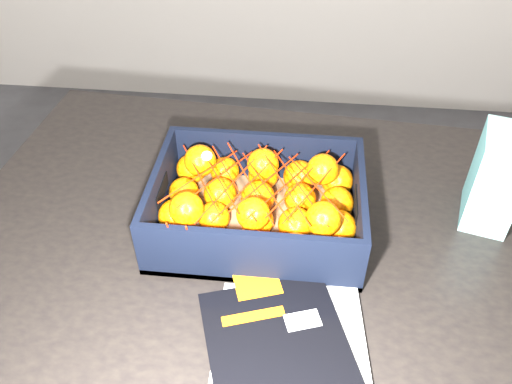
# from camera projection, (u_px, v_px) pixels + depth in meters

# --- Properties ---
(table) EXTENTS (1.26, 0.89, 0.75)m
(table) POSITION_uv_depth(u_px,v_px,m) (270.00, 257.00, 1.08)
(table) COLOR black
(table) RESTS_ON ground
(magazine_stack) EXTENTS (0.29, 0.33, 0.02)m
(magazine_stack) POSITION_uv_depth(u_px,v_px,m) (287.00, 360.00, 0.78)
(magazine_stack) COLOR silver
(magazine_stack) RESTS_ON table
(produce_crate) EXTENTS (0.38, 0.29, 0.12)m
(produce_crate) POSITION_uv_depth(u_px,v_px,m) (258.00, 211.00, 0.98)
(produce_crate) COLOR #906442
(produce_crate) RESTS_ON table
(clementine_heap) EXTENTS (0.36, 0.27, 0.11)m
(clementine_heap) POSITION_uv_depth(u_px,v_px,m) (259.00, 204.00, 0.97)
(clementine_heap) COLOR orange
(clementine_heap) RESTS_ON produce_crate
(mesh_net) EXTENTS (0.31, 0.25, 0.09)m
(mesh_net) POSITION_uv_depth(u_px,v_px,m) (253.00, 185.00, 0.93)
(mesh_net) COLOR red
(mesh_net) RESTS_ON clementine_heap
(retail_carton) EXTENTS (0.11, 0.14, 0.19)m
(retail_carton) POSITION_uv_depth(u_px,v_px,m) (496.00, 178.00, 0.97)
(retail_carton) COLOR white
(retail_carton) RESTS_ON table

